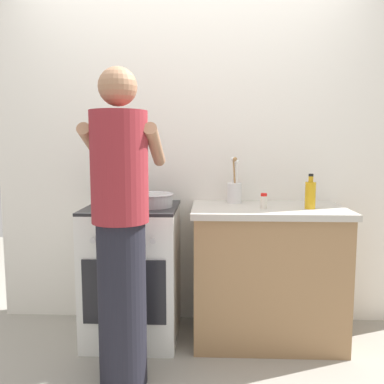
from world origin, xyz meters
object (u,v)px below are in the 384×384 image
object	(u,v)px
person	(121,229)
oil_bottle	(310,194)
stove_range	(133,272)
pot	(112,196)
mixing_bowl	(153,199)
utensil_crock	(234,190)
spice_bottle	(264,201)

from	to	relation	value
person	oil_bottle	bearing A→B (deg)	23.50
stove_range	oil_bottle	distance (m)	1.28
pot	person	bearing A→B (deg)	-72.63
stove_range	mixing_bowl	size ratio (longest dim) A/B	3.26
utensil_crock	spice_bottle	world-z (taller)	utensil_crock
spice_bottle	person	bearing A→B (deg)	-149.42
mixing_bowl	pot	bearing A→B (deg)	168.47
mixing_bowl	utensil_crock	bearing A→B (deg)	19.76
mixing_bowl	utensil_crock	world-z (taller)	utensil_crock
stove_range	utensil_crock	size ratio (longest dim) A/B	2.80
spice_bottle	oil_bottle	distance (m)	0.30
utensil_crock	oil_bottle	world-z (taller)	utensil_crock
stove_range	spice_bottle	distance (m)	1.00
oil_bottle	stove_range	bearing A→B (deg)	176.90
pot	spice_bottle	distance (m)	1.01
stove_range	pot	world-z (taller)	pot
oil_bottle	utensil_crock	bearing A→B (deg)	152.64
utensil_crock	oil_bottle	size ratio (longest dim) A/B	1.44
stove_range	spice_bottle	size ratio (longest dim) A/B	9.19
utensil_crock	person	distance (m)	0.98
stove_range	utensil_crock	world-z (taller)	utensil_crock
utensil_crock	oil_bottle	xyz separation A→B (m)	(0.47, -0.24, 0.00)
stove_range	oil_bottle	world-z (taller)	oil_bottle
mixing_bowl	spice_bottle	size ratio (longest dim) A/B	2.82
pot	utensil_crock	distance (m)	0.84
stove_range	person	bearing A→B (deg)	-85.52
mixing_bowl	person	size ratio (longest dim) A/B	0.16
stove_range	spice_bottle	xyz separation A→B (m)	(0.86, -0.06, 0.50)
person	utensil_crock	bearing A→B (deg)	48.24
person	mixing_bowl	bearing A→B (deg)	79.54
pot	mixing_bowl	size ratio (longest dim) A/B	0.96
pot	mixing_bowl	xyz separation A→B (m)	(0.28, -0.06, -0.01)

